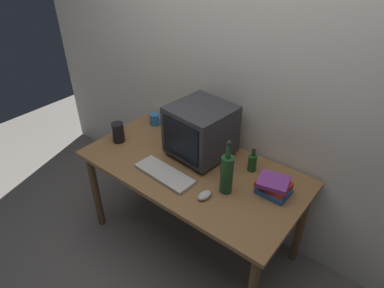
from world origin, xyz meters
TOP-DOWN VIEW (x-y plane):
  - ground_plane at (0.00, 0.00)m, footprint 6.00×6.00m
  - back_wall at (0.00, 0.45)m, footprint 4.00×0.08m
  - desk at (0.00, 0.00)m, footprint 1.51×0.79m
  - crt_monitor at (-0.04, 0.15)m, footprint 0.41×0.42m
  - keyboard at (-0.08, -0.19)m, footprint 0.43×0.17m
  - computer_mouse at (0.25, -0.19)m, footprint 0.07×0.11m
  - bottle_tall at (0.31, -0.06)m, footprint 0.08×0.08m
  - bottle_short at (0.33, 0.21)m, footprint 0.06×0.06m
  - book_stack at (0.54, 0.10)m, footprint 0.21×0.20m
  - mug at (-0.58, 0.25)m, footprint 0.12×0.08m
  - metal_canister at (-0.62, -0.10)m, footprint 0.09×0.09m

SIDE VIEW (x-z plane):
  - ground_plane at x=0.00m, z-range 0.00..0.00m
  - desk at x=0.00m, z-range 0.28..1.00m
  - keyboard at x=-0.08m, z-range 0.73..0.75m
  - computer_mouse at x=0.25m, z-range 0.73..0.76m
  - mug at x=-0.58m, z-range 0.73..0.82m
  - book_stack at x=0.54m, z-range 0.73..0.83m
  - bottle_short at x=0.33m, z-range 0.70..0.88m
  - metal_canister at x=-0.62m, z-range 0.73..0.88m
  - bottle_tall at x=0.31m, z-range 0.68..1.05m
  - crt_monitor at x=-0.04m, z-range 0.73..1.10m
  - back_wall at x=0.00m, z-range 0.00..2.50m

